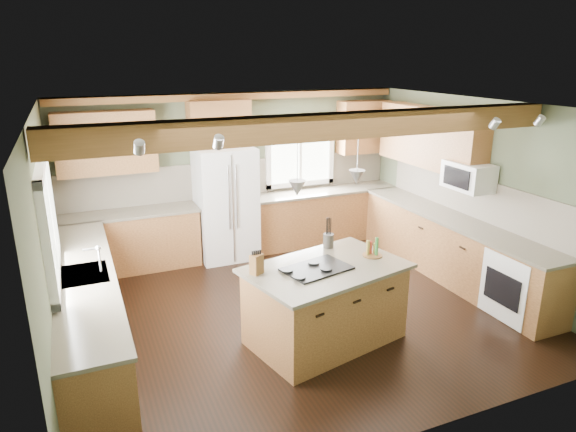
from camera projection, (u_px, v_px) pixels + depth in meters
name	position (u px, v px, depth m)	size (l,w,h in m)	color
floor	(297.00, 309.00, 6.68)	(5.60, 5.60, 0.00)	black
ceiling	(298.00, 106.00, 5.89)	(5.60, 5.60, 0.00)	silver
wall_back	(236.00, 172.00, 8.47)	(5.60, 5.60, 0.00)	#4C573E
wall_left	(48.00, 246.00, 5.24)	(5.00, 5.00, 0.00)	#4C573E
wall_right	(476.00, 191.00, 7.33)	(5.00, 5.00, 0.00)	#4C573E
ceiling_beam	(330.00, 126.00, 5.23)	(5.55, 0.26, 0.26)	brown
soffit_trim	(235.00, 96.00, 8.01)	(5.55, 0.20, 0.10)	brown
backsplash_back	(236.00, 178.00, 8.49)	(5.58, 0.03, 0.58)	brown
backsplash_right	(472.00, 196.00, 7.40)	(0.03, 3.70, 0.58)	brown
base_cab_back_left	(131.00, 242.00, 7.80)	(2.02, 0.60, 0.88)	brown
counter_back_left	(128.00, 213.00, 7.66)	(2.06, 0.64, 0.04)	#494035
base_cab_back_right	(323.00, 216.00, 9.03)	(2.62, 0.60, 0.88)	brown
counter_back_right	(324.00, 191.00, 8.89)	(2.66, 0.64, 0.04)	#494035
base_cab_left	(89.00, 314.00, 5.65)	(0.60, 3.70, 0.88)	brown
counter_left	(84.00, 275.00, 5.51)	(0.64, 3.74, 0.04)	#494035
base_cab_right	(451.00, 249.00, 7.52)	(0.60, 3.70, 0.88)	brown
counter_right	(454.00, 219.00, 7.38)	(0.64, 3.74, 0.04)	#494035
upper_cab_back_left	(106.00, 143.00, 7.38)	(1.40, 0.35, 0.90)	brown
upper_cab_over_fridge	(219.00, 123.00, 7.95)	(0.96, 0.35, 0.70)	brown
upper_cab_right	(430.00, 137.00, 7.86)	(0.35, 2.20, 0.90)	brown
upper_cab_back_corner	(363.00, 127.00, 8.99)	(0.90, 0.35, 0.90)	brown
window_left	(46.00, 221.00, 5.21)	(0.04, 1.60, 1.05)	white
window_back	(300.00, 153.00, 8.81)	(1.10, 0.04, 1.00)	white
sink	(84.00, 275.00, 5.51)	(0.50, 0.65, 0.03)	#262628
faucet	(100.00, 260.00, 5.53)	(0.02, 0.02, 0.28)	#B2B2B7
dishwasher	(98.00, 380.00, 4.52)	(0.60, 0.60, 0.84)	white
oven	(521.00, 285.00, 6.38)	(0.60, 0.72, 0.84)	white
microwave	(468.00, 176.00, 7.13)	(0.40, 0.70, 0.38)	white
pendant_left	(297.00, 188.00, 5.17)	(0.18, 0.18, 0.16)	#B2B2B7
pendant_right	(357.00, 177.00, 5.63)	(0.18, 0.18, 0.16)	#B2B2B7
refrigerator	(226.00, 204.00, 8.15)	(0.90, 0.74, 1.80)	silver
island	(325.00, 305.00, 5.84)	(1.64, 1.00, 0.88)	brown
island_top	(326.00, 268.00, 5.70)	(1.75, 1.11, 0.04)	#494035
cooktop	(317.00, 269.00, 5.61)	(0.71, 0.47, 0.02)	black
knife_block	(257.00, 264.00, 5.48)	(0.13, 0.10, 0.22)	#57371A
utensil_crock	(328.00, 241.00, 6.23)	(0.13, 0.13, 0.17)	#463D38
bottle_tray	(373.00, 247.00, 5.96)	(0.23, 0.23, 0.21)	brown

